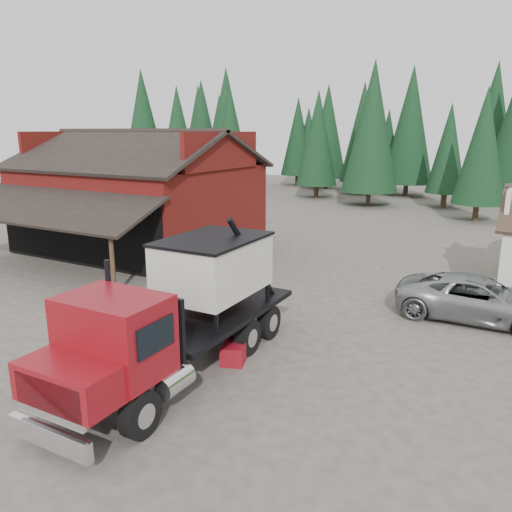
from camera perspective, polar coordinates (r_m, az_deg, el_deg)
The scene contains 9 objects.
ground at distance 17.86m, azimuth -7.67°, elevation -9.28°, with size 120.00×120.00×0.00m, color #4D473D.
red_barn at distance 31.38m, azimuth -13.14°, elevation 5.79°, with size 12.80×13.63×7.18m.
conifer_backdrop at distance 56.35m, azimuth 18.96°, elevation 6.21°, with size 76.00×16.00×16.00m, color black, non-canonical shape.
near_pine_a at distance 52.01m, azimuth -8.90°, elevation 13.26°, with size 4.40×4.40×11.40m.
near_pine_b at distance 43.20m, azimuth 24.50°, elevation 11.37°, with size 3.96×3.96×10.40m.
near_pine_d at distance 49.04m, azimuth 13.13°, elevation 14.20°, with size 5.28×5.28×13.40m.
feed_truck at distance 14.86m, azimuth -8.39°, elevation -5.69°, with size 2.98×9.79×4.40m.
silver_car at distance 20.87m, azimuth 24.07°, elevation -4.49°, with size 2.76×5.99×1.66m, color #95979C.
equip_box at distance 15.99m, azimuth -2.45°, elevation -10.88°, with size 0.70×1.10×0.60m, color maroon.
Camera 1 is at (9.99, -13.00, 7.07)m, focal length 35.00 mm.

